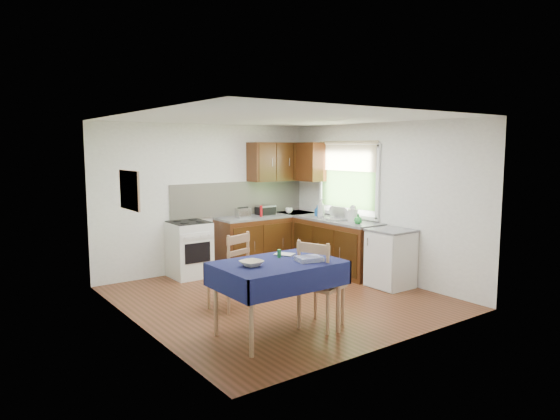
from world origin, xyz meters
TOP-DOWN VIEW (x-y plane):
  - floor at (0.00, 0.00)m, footprint 4.20×4.20m
  - ceiling at (0.00, 0.00)m, footprint 4.00×4.20m
  - wall_back at (0.00, 2.10)m, footprint 4.00×0.02m
  - wall_front at (0.00, -2.10)m, footprint 4.00×0.02m
  - wall_left at (-2.00, 0.00)m, footprint 0.02×4.20m
  - wall_right at (2.00, 0.00)m, footprint 0.02×4.20m
  - base_cabinets at (1.36, 1.26)m, footprint 1.90×2.30m
  - worktop_back at (1.05, 1.80)m, footprint 1.90×0.60m
  - worktop_right at (1.70, 0.65)m, footprint 0.60×1.70m
  - worktop_corner at (1.70, 1.80)m, footprint 0.60×0.60m
  - splashback at (0.65, 2.08)m, footprint 2.70×0.02m
  - upper_cabinets at (1.52, 1.80)m, footprint 1.20×0.85m
  - stove at (-0.50, 1.80)m, footprint 0.60×0.61m
  - window at (1.97, 0.70)m, footprint 0.04×1.48m
  - fridge at (1.70, -0.55)m, footprint 0.58×0.60m
  - corkboard at (-1.97, 0.30)m, footprint 0.04×0.62m
  - dining_table at (-0.82, -1.12)m, footprint 1.38×0.93m
  - chair_far at (-0.79, -0.03)m, footprint 0.56×0.56m
  - chair_near at (-0.32, -1.25)m, footprint 0.59×0.59m
  - toaster at (0.50, 1.75)m, footprint 0.25×0.15m
  - sandwich_press at (1.05, 1.85)m, footprint 0.30×0.26m
  - sauce_bottle at (0.83, 1.67)m, footprint 0.05×0.05m
  - yellow_packet at (1.10, 1.98)m, footprint 0.14×0.10m
  - dish_rack at (1.72, 0.63)m, footprint 0.46×0.35m
  - kettle at (1.74, 0.32)m, footprint 0.16×0.16m
  - cup at (1.50, 1.74)m, footprint 0.14×0.14m
  - soap_bottle_a at (1.62, 0.98)m, footprint 0.17×0.17m
  - soap_bottle_b at (1.68, 1.16)m, footprint 0.12×0.12m
  - soap_bottle_c at (1.61, 0.06)m, footprint 0.18×0.18m
  - plate_bowl at (-1.16, -1.11)m, footprint 0.27×0.27m
  - book at (-0.61, -0.91)m, footprint 0.25×0.27m
  - spice_jar at (-0.68, -0.95)m, footprint 0.05×0.05m
  - tea_towel at (-0.51, -1.29)m, footprint 0.33×0.28m

SIDE VIEW (x-z plane):
  - floor at x=0.00m, z-range 0.00..0.00m
  - base_cabinets at x=1.36m, z-range 0.00..0.86m
  - fridge at x=1.70m, z-range 0.00..0.88m
  - stove at x=-0.50m, z-range 0.00..0.92m
  - chair_far at x=-0.79m, z-range 0.03..1.05m
  - chair_near at x=-0.32m, z-range 0.03..1.08m
  - dining_table at x=-0.82m, z-range 0.31..1.15m
  - book at x=-0.61m, z-range 0.84..0.85m
  - tea_towel at x=-0.51m, z-range 0.84..0.89m
  - plate_bowl at x=-1.16m, z-range 0.84..0.89m
  - worktop_back at x=1.05m, z-range 0.86..0.90m
  - worktop_right at x=1.70m, z-range 0.86..0.90m
  - worktop_corner at x=1.70m, z-range 0.86..0.90m
  - spice_jar at x=-0.68m, z-range 0.84..0.93m
  - dish_rack at x=1.72m, z-range 0.82..1.03m
  - cup at x=1.50m, z-range 0.90..1.00m
  - soap_bottle_c at x=1.61m, z-range 0.90..1.06m
  - yellow_packet at x=1.10m, z-range 0.90..1.07m
  - sandwich_press at x=1.05m, z-range 0.90..1.07m
  - toaster at x=0.50m, z-range 0.89..1.08m
  - soap_bottle_b at x=1.68m, z-range 0.90..1.09m
  - sauce_bottle at x=0.83m, z-range 0.90..1.10m
  - kettle at x=1.74m, z-range 0.88..1.16m
  - soap_bottle_a at x=1.62m, z-range 0.90..1.22m
  - splashback at x=0.65m, z-range 0.90..1.50m
  - wall_back at x=0.00m, z-range 0.00..2.50m
  - wall_front at x=0.00m, z-range 0.00..2.50m
  - wall_left at x=-2.00m, z-range 0.00..2.50m
  - wall_right at x=2.00m, z-range 0.00..2.50m
  - corkboard at x=-1.97m, z-range 1.36..1.83m
  - window at x=1.97m, z-range 1.02..2.28m
  - upper_cabinets at x=1.52m, z-range 1.50..2.20m
  - ceiling at x=0.00m, z-range 2.49..2.51m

